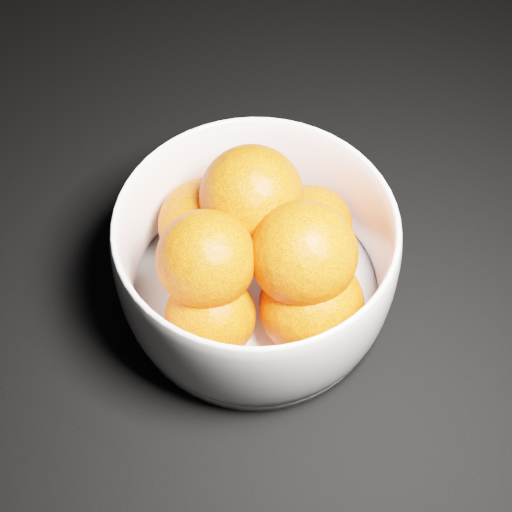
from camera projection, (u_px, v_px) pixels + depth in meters
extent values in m
cylinder|color=white|center=(256.00, 292.00, 0.63)|extent=(0.22, 0.22, 0.01)
sphere|color=#FF4B0C|center=(311.00, 226.00, 0.62)|extent=(0.07, 0.07, 0.07)
sphere|color=#FF4B0C|center=(207.00, 226.00, 0.62)|extent=(0.08, 0.08, 0.08)
sphere|color=#FF4B0C|center=(211.00, 315.00, 0.57)|extent=(0.07, 0.07, 0.07)
sphere|color=#FF4B0C|center=(311.00, 305.00, 0.57)|extent=(0.09, 0.09, 0.09)
sphere|color=#FF4B0C|center=(252.00, 197.00, 0.58)|extent=(0.09, 0.09, 0.09)
sphere|color=#FF4B0C|center=(206.00, 259.00, 0.54)|extent=(0.08, 0.08, 0.08)
sphere|color=#FF4B0C|center=(304.00, 254.00, 0.55)|extent=(0.08, 0.08, 0.08)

